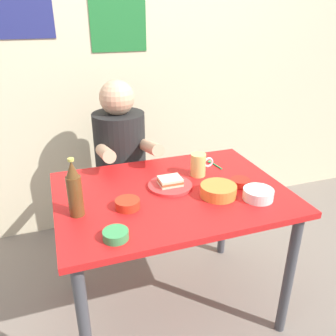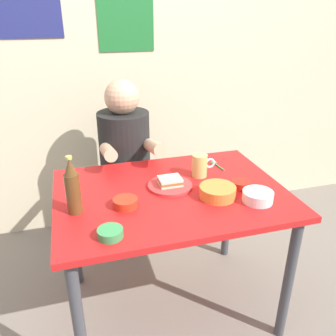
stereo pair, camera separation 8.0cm
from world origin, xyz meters
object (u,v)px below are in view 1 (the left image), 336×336
(beer_bottle, at_px, (75,190))
(sandwich, at_px, (170,181))
(beer_mug, at_px, (199,165))
(dining_table, at_px, (171,207))
(plate_orange, at_px, (170,186))
(sauce_bowl_chili, at_px, (128,204))
(stool, at_px, (123,203))
(person_seated, at_px, (120,146))

(beer_bottle, bearing_deg, sandwich, 13.48)
(sandwich, distance_m, beer_mug, 0.20)
(sandwich, xyz_separation_m, beer_bottle, (-0.46, -0.11, 0.09))
(dining_table, height_order, plate_orange, plate_orange)
(beer_bottle, distance_m, sauce_bowl_chili, 0.24)
(beer_mug, bearing_deg, dining_table, -148.51)
(stool, relative_size, person_seated, 0.63)
(dining_table, xyz_separation_m, stool, (-0.12, 0.63, -0.30))
(dining_table, relative_size, sauce_bowl_chili, 10.00)
(person_seated, bearing_deg, stool, 90.00)
(dining_table, bearing_deg, person_seated, 100.94)
(person_seated, height_order, beer_bottle, person_seated)
(plate_orange, distance_m, sauce_bowl_chili, 0.28)
(dining_table, bearing_deg, stool, 100.75)
(person_seated, xyz_separation_m, sauce_bowl_chili, (-0.12, -0.70, -0.00))
(stool, xyz_separation_m, sauce_bowl_chili, (-0.12, -0.72, 0.41))
(stool, height_order, beer_bottle, beer_bottle)
(dining_table, distance_m, beer_bottle, 0.50)
(stool, bearing_deg, sauce_bowl_chili, -99.22)
(plate_orange, bearing_deg, stool, 102.21)
(dining_table, height_order, sandwich, sandwich)
(sandwich, bearing_deg, sauce_bowl_chili, -152.50)
(plate_orange, bearing_deg, beer_mug, 22.69)
(sandwich, bearing_deg, plate_orange, -63.43)
(sandwich, height_order, sauce_bowl_chili, sandwich)
(beer_mug, bearing_deg, stool, 121.45)
(beer_bottle, bearing_deg, plate_orange, 13.48)
(dining_table, xyz_separation_m, sandwich, (0.01, 0.04, 0.13))
(plate_orange, relative_size, sauce_bowl_chili, 2.00)
(plate_orange, bearing_deg, sandwich, 116.57)
(person_seated, distance_m, beer_mug, 0.59)
(plate_orange, height_order, beer_mug, beer_mug)
(plate_orange, xyz_separation_m, beer_mug, (0.19, 0.08, 0.05))
(dining_table, bearing_deg, beer_mug, 31.49)
(beer_bottle, bearing_deg, beer_mug, 16.23)
(stool, distance_m, beer_mug, 0.75)
(dining_table, height_order, person_seated, person_seated)
(dining_table, relative_size, beer_mug, 8.73)
(plate_orange, relative_size, sandwich, 2.00)
(sauce_bowl_chili, bearing_deg, sandwich, 27.50)
(dining_table, distance_m, plate_orange, 0.11)
(person_seated, bearing_deg, beer_bottle, -115.75)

